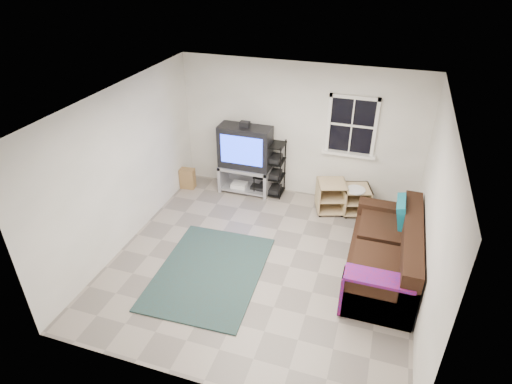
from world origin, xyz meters
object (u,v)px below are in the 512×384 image
(tv_unit, at_px, (245,154))
(side_table_left, at_px, (331,195))
(av_rack, at_px, (270,171))
(sofa, at_px, (386,255))
(side_table_right, at_px, (355,197))

(tv_unit, xyz_separation_m, side_table_left, (1.74, -0.19, -0.49))
(av_rack, bearing_deg, side_table_left, -10.66)
(tv_unit, bearing_deg, av_rack, 5.95)
(av_rack, bearing_deg, sofa, -37.40)
(tv_unit, height_order, sofa, tv_unit)
(av_rack, height_order, side_table_right, av_rack)
(sofa, bearing_deg, side_table_left, 124.91)
(tv_unit, relative_size, sofa, 0.68)
(tv_unit, relative_size, av_rack, 1.32)
(side_table_right, relative_size, sofa, 0.28)
(side_table_right, bearing_deg, sofa, -68.69)
(tv_unit, distance_m, sofa, 3.34)
(tv_unit, bearing_deg, sofa, -31.63)
(side_table_right, bearing_deg, av_rack, 174.30)
(side_table_left, height_order, sofa, sofa)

